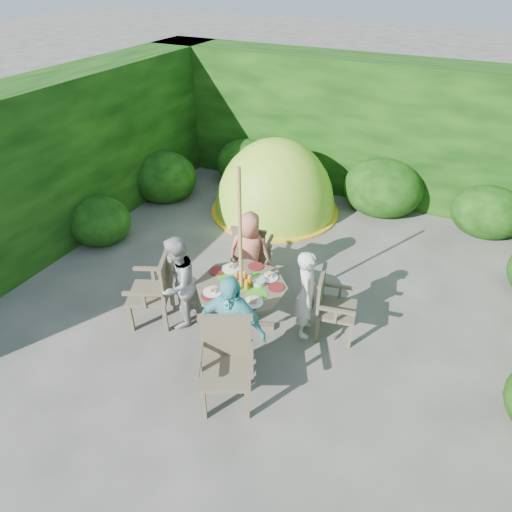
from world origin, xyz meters
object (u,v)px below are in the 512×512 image
at_px(child_left, 177,283).
at_px(garden_chair_right, 331,304).
at_px(child_back, 250,253).
at_px(child_right, 307,294).
at_px(dome_tent, 274,210).
at_px(garden_chair_left, 156,289).
at_px(garden_chair_front, 226,361).
at_px(garden_chair_back, 252,250).
at_px(patio_table, 242,292).
at_px(parasol_pole, 241,255).
at_px(child_front, 231,329).

bearing_deg(child_left, garden_chair_right, 101.88).
height_order(child_left, child_back, child_left).
distance_m(child_right, dome_tent, 3.32).
distance_m(garden_chair_right, garden_chair_left, 2.20).
bearing_deg(child_back, garden_chair_front, 94.60).
bearing_deg(dome_tent, garden_chair_back, -73.03).
bearing_deg(garden_chair_back, patio_table, 99.50).
distance_m(patio_table, parasol_pole, 0.54).
distance_m(garden_chair_left, child_back, 1.36).
distance_m(garden_chair_right, child_front, 1.39).
relative_size(patio_table, garden_chair_back, 1.71).
xyz_separation_m(garden_chair_left, child_right, (1.78, 0.64, 0.09)).
distance_m(garden_chair_left, garden_chair_back, 1.54).
height_order(child_back, dome_tent, dome_tent).
height_order(child_back, child_front, child_front).
relative_size(garden_chair_left, child_back, 0.78).
height_order(parasol_pole, child_back, parasol_pole).
distance_m(garden_chair_front, child_back, 1.90).
bearing_deg(parasol_pole, child_front, -69.97).
distance_m(parasol_pole, child_right, 0.95).
distance_m(garden_chair_right, child_right, 0.33).
bearing_deg(child_back, garden_chair_left, 40.77).
height_order(child_right, child_back, child_back).
xyz_separation_m(child_right, child_front, (-0.48, -1.03, 0.09)).
bearing_deg(garden_chair_front, child_back, 83.29).
height_order(garden_chair_left, child_right, child_right).
relative_size(garden_chair_right, child_right, 0.72).
xyz_separation_m(parasol_pole, child_left, (-0.75, -0.27, -0.47)).
bearing_deg(parasol_pole, garden_chair_right, 20.63).
relative_size(garden_chair_left, dome_tent, 0.35).
bearing_deg(garden_chair_back, child_front, 99.05).
bearing_deg(patio_table, child_left, -159.91).
xyz_separation_m(child_left, dome_tent, (-0.19, 3.34, -0.63)).
distance_m(parasol_pole, garden_chair_right, 1.28).
distance_m(patio_table, garden_chair_front, 1.10).
relative_size(garden_chair_left, garden_chair_back, 1.10).
distance_m(child_left, dome_tent, 3.40).
bearing_deg(patio_table, dome_tent, 107.24).
bearing_deg(child_left, child_front, 56.53).
bearing_deg(garden_chair_left, parasol_pole, 85.04).
bearing_deg(child_right, child_left, 92.89).
height_order(garden_chair_back, dome_tent, dome_tent).
relative_size(garden_chair_left, garden_chair_front, 0.99).
bearing_deg(garden_chair_front, garden_chair_back, 83.63).
relative_size(garden_chair_right, garden_chair_back, 1.00).
bearing_deg(child_left, patio_table, 101.59).
xyz_separation_m(garden_chair_back, child_right, (1.14, -0.76, 0.14)).
bearing_deg(dome_tent, child_front, -70.65).
bearing_deg(parasol_pole, child_left, -159.97).
relative_size(garden_chair_right, dome_tent, 0.32).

